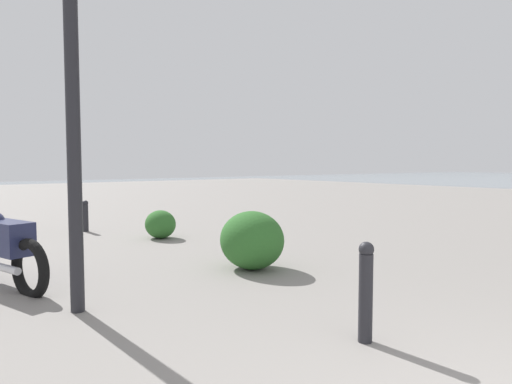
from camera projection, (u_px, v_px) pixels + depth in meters
name	position (u px, v px, depth m)	size (l,w,h in m)	color
lamppost	(72.00, 62.00, 4.50)	(0.98, 0.28, 3.76)	#232328
bollard_near	(366.00, 290.00, 3.84)	(0.13, 0.13, 0.86)	#232328
bollard_mid	(86.00, 215.00, 10.08)	(0.13, 0.13, 0.70)	#232328
shrub_low	(252.00, 240.00, 6.50)	(0.99, 0.89, 0.84)	#2D6628
shrub_round	(160.00, 224.00, 9.18)	(0.67, 0.61, 0.57)	#2D6628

